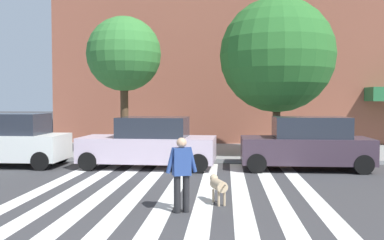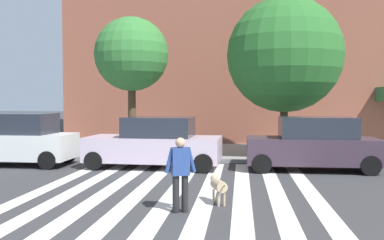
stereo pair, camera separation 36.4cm
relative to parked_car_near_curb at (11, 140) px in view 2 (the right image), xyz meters
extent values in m
plane|color=#353538|center=(6.33, -4.95, -0.96)|extent=(160.00, 160.00, 0.00)
cube|color=gray|center=(6.33, 4.42, -0.88)|extent=(80.00, 6.00, 0.15)
cube|color=silver|center=(3.27, -4.95, -0.95)|extent=(0.45, 12.15, 0.01)
cube|color=silver|center=(4.17, -4.95, -0.95)|extent=(0.45, 12.15, 0.01)
cube|color=silver|center=(5.07, -4.95, -0.95)|extent=(0.45, 12.15, 0.01)
cube|color=silver|center=(5.97, -4.95, -0.95)|extent=(0.45, 12.15, 0.01)
cube|color=silver|center=(6.87, -4.95, -0.95)|extent=(0.45, 12.15, 0.01)
cube|color=silver|center=(7.77, -4.95, -0.95)|extent=(0.45, 12.15, 0.01)
cube|color=silver|center=(8.67, -4.95, -0.95)|extent=(0.45, 12.15, 0.01)
cube|color=silver|center=(9.57, -4.95, -0.95)|extent=(0.45, 12.15, 0.01)
cube|color=silver|center=(10.47, -4.95, -0.95)|extent=(0.45, 12.15, 0.01)
cube|color=silver|center=(-0.06, 0.00, -0.24)|extent=(4.78, 1.88, 0.94)
cube|color=#232833|center=(0.13, 0.00, 0.62)|extent=(2.89, 1.65, 0.77)
cylinder|color=black|center=(1.85, -0.86, -0.63)|extent=(0.66, 0.22, 0.66)
cylinder|color=black|center=(1.86, 0.84, -0.63)|extent=(0.66, 0.22, 0.66)
cube|color=#C1AEC1|center=(5.49, 0.00, -0.27)|extent=(4.89, 2.15, 0.88)
cube|color=#232833|center=(5.68, -0.01, 0.53)|extent=(2.48, 1.82, 0.72)
cylinder|color=black|center=(3.52, -0.82, -0.63)|extent=(0.67, 0.25, 0.66)
cylinder|color=black|center=(3.59, 0.98, -0.63)|extent=(0.67, 0.25, 0.66)
cylinder|color=black|center=(7.38, -0.98, -0.63)|extent=(0.67, 0.25, 0.66)
cylinder|color=black|center=(7.45, 0.82, -0.63)|extent=(0.67, 0.25, 0.66)
cube|color=#3C2E3A|center=(11.08, 0.00, -0.26)|extent=(4.46, 1.82, 0.89)
cube|color=#232833|center=(11.25, 0.00, 0.54)|extent=(2.53, 1.60, 0.73)
cylinder|color=black|center=(9.33, -0.83, -0.63)|extent=(0.66, 0.22, 0.66)
cylinder|color=black|center=(9.33, 0.83, -0.63)|extent=(0.66, 0.22, 0.66)
cylinder|color=black|center=(12.82, -0.83, -0.63)|extent=(0.66, 0.22, 0.66)
cylinder|color=black|center=(12.83, 0.83, -0.63)|extent=(0.66, 0.22, 0.66)
cylinder|color=#4C3823|center=(3.95, 2.82, 0.89)|extent=(0.34, 0.34, 3.40)
sphere|color=#337533|center=(3.95, 2.82, 3.47)|extent=(3.18, 3.18, 3.18)
cylinder|color=#4C3823|center=(10.38, 2.66, 0.62)|extent=(0.32, 0.32, 2.86)
sphere|color=#286628|center=(10.38, 2.66, 3.34)|extent=(4.71, 4.71, 4.71)
cylinder|color=black|center=(7.23, -6.08, -0.55)|extent=(0.19, 0.19, 0.82)
cylinder|color=black|center=(7.42, -6.01, -0.55)|extent=(0.19, 0.19, 0.82)
cube|color=navy|center=(7.32, -6.04, 0.16)|extent=(0.44, 0.36, 0.60)
cylinder|color=navy|center=(7.10, -6.12, 0.19)|extent=(0.24, 0.16, 0.57)
cylinder|color=navy|center=(7.55, -5.96, 0.19)|extent=(0.24, 0.16, 0.57)
sphere|color=tan|center=(7.32, -6.04, 0.57)|extent=(0.28, 0.28, 0.22)
cylinder|color=tan|center=(8.12, -5.23, -0.51)|extent=(0.44, 0.61, 0.26)
sphere|color=tan|center=(8.00, -4.89, -0.41)|extent=(0.26, 0.26, 0.20)
cylinder|color=tan|center=(8.25, -5.59, -0.46)|extent=(0.11, 0.23, 0.16)
cylinder|color=tan|center=(7.99, -5.07, -0.80)|extent=(0.07, 0.07, 0.32)
cylinder|color=tan|center=(8.12, -5.02, -0.80)|extent=(0.07, 0.07, 0.32)
cylinder|color=tan|center=(8.12, -5.44, -0.80)|extent=(0.07, 0.07, 0.32)
cylinder|color=tan|center=(8.25, -5.39, -0.80)|extent=(0.07, 0.07, 0.32)
cylinder|color=black|center=(12.79, 2.25, -0.40)|extent=(0.21, 0.21, 0.82)
cylinder|color=black|center=(12.67, 2.10, -0.40)|extent=(0.21, 0.21, 0.82)
cube|color=navy|center=(12.73, 2.18, 0.31)|extent=(0.43, 0.44, 0.60)
cylinder|color=navy|center=(12.89, 2.36, 0.34)|extent=(0.21, 0.23, 0.57)
cylinder|color=navy|center=(12.57, 1.99, 0.34)|extent=(0.21, 0.23, 0.57)
sphere|color=#936B51|center=(12.73, 2.18, 0.72)|extent=(0.31, 0.31, 0.22)
camera|label=1|loc=(8.27, -15.22, 1.49)|focal=39.97mm
camera|label=2|loc=(8.63, -15.18, 1.49)|focal=39.97mm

